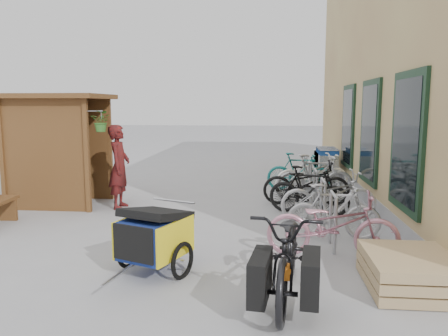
# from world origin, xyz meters

# --- Properties ---
(ground) EXTENTS (80.00, 80.00, 0.00)m
(ground) POSITION_xyz_m (0.00, 0.00, 0.00)
(ground) COLOR #97979A
(kiosk) EXTENTS (2.49, 1.65, 2.40)m
(kiosk) POSITION_xyz_m (-3.28, 2.47, 1.55)
(kiosk) COLOR brown
(kiosk) RESTS_ON ground
(bike_rack) EXTENTS (0.05, 5.35, 0.86)m
(bike_rack) POSITION_xyz_m (2.30, 2.40, 0.52)
(bike_rack) COLOR #A5A8AD
(bike_rack) RESTS_ON ground
(pallet_stack) EXTENTS (1.00, 1.20, 0.40)m
(pallet_stack) POSITION_xyz_m (3.00, -1.40, 0.21)
(pallet_stack) COLOR tan
(pallet_stack) RESTS_ON ground
(shopping_carts) EXTENTS (0.54, 1.82, 0.97)m
(shopping_carts) POSITION_xyz_m (3.00, 6.34, 0.56)
(shopping_carts) COLOR silver
(shopping_carts) RESTS_ON ground
(child_trailer) EXTENTS (1.02, 1.56, 0.91)m
(child_trailer) POSITION_xyz_m (-0.15, -1.18, 0.50)
(child_trailer) COLOR navy
(child_trailer) RESTS_ON ground
(cargo_bike) EXTENTS (0.96, 2.12, 1.08)m
(cargo_bike) POSITION_xyz_m (1.55, -1.83, 0.53)
(cargo_bike) COLOR black
(cargo_bike) RESTS_ON ground
(person_kiosk) EXTENTS (0.45, 0.66, 1.76)m
(person_kiosk) POSITION_xyz_m (-1.79, 2.28, 0.88)
(person_kiosk) COLOR maroon
(person_kiosk) RESTS_ON ground
(bike_0) EXTENTS (1.90, 0.84, 0.97)m
(bike_0) POSITION_xyz_m (2.22, -0.44, 0.48)
(bike_0) COLOR #BE7B92
(bike_0) RESTS_ON ground
(bike_1) EXTENTS (1.54, 0.55, 0.90)m
(bike_1) POSITION_xyz_m (2.39, 0.51, 0.45)
(bike_1) COLOR #B2B3B7
(bike_1) RESTS_ON ground
(bike_2) EXTENTS (1.89, 0.88, 0.96)m
(bike_2) POSITION_xyz_m (2.47, 1.67, 0.48)
(bike_2) COLOR #B2B3B7
(bike_2) RESTS_ON ground
(bike_3) EXTENTS (1.68, 0.96, 0.97)m
(bike_3) POSITION_xyz_m (2.13, 2.08, 0.49)
(bike_3) COLOR black
(bike_3) RESTS_ON ground
(bike_4) EXTENTS (1.87, 0.65, 0.98)m
(bike_4) POSITION_xyz_m (2.16, 2.95, 0.49)
(bike_4) COLOR black
(bike_4) RESTS_ON ground
(bike_5) EXTENTS (1.86, 0.80, 1.08)m
(bike_5) POSITION_xyz_m (2.39, 3.30, 0.54)
(bike_5) COLOR #B2B3B7
(bike_5) RESTS_ON ground
(bike_6) EXTENTS (2.01, 1.25, 1.00)m
(bike_6) POSITION_xyz_m (2.40, 4.08, 0.50)
(bike_6) COLOR white
(bike_6) RESTS_ON ground
(bike_7) EXTENTS (1.64, 0.57, 0.97)m
(bike_7) POSITION_xyz_m (2.12, 4.55, 0.49)
(bike_7) COLOR #1C7271
(bike_7) RESTS_ON ground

